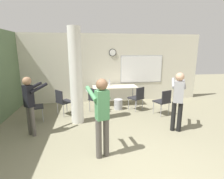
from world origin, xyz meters
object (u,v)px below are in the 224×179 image
object	(u,v)px
bottle_on_table	(109,83)
chair_near_pillar	(63,100)
chair_by_left_wall	(33,105)
person_playing_front	(102,112)
person_playing_side	(178,97)
chair_mid_room	(163,100)
chair_table_left	(95,98)
person_watching_back	(30,102)
chair_table_right	(137,97)
folding_table	(115,88)

from	to	relation	value
bottle_on_table	chair_near_pillar	xyz separation A→B (m)	(-1.71, -1.03, -0.34)
chair_by_left_wall	person_playing_front	xyz separation A→B (m)	(1.93, -2.12, 0.45)
bottle_on_table	person_playing_front	distance (m)	3.62
person_playing_side	chair_mid_room	bearing A→B (deg)	83.40
bottle_on_table	chair_by_left_wall	xyz separation A→B (m)	(-2.55, -1.44, -0.34)
chair_table_left	person_playing_side	bearing A→B (deg)	-40.46
person_watching_back	chair_table_left	bearing A→B (deg)	41.18
bottle_on_table	chair_mid_room	xyz separation A→B (m)	(1.61, -1.52, -0.34)
chair_by_left_wall	chair_mid_room	size ratio (longest dim) A/B	1.00
chair_mid_room	chair_near_pillar	world-z (taller)	same
chair_mid_room	person_playing_front	world-z (taller)	person_playing_front
chair_table_right	person_playing_side	size ratio (longest dim) A/B	0.54
folding_table	person_watching_back	world-z (taller)	person_watching_back
bottle_on_table	chair_by_left_wall	distance (m)	2.95
folding_table	chair_near_pillar	bearing A→B (deg)	-154.17
person_playing_front	chair_table_right	bearing A→B (deg)	60.16
chair_table_left	person_playing_front	bearing A→B (deg)	-90.05
chair_table_right	chair_mid_room	bearing A→B (deg)	-38.56
chair_table_right	chair_near_pillar	bearing A→B (deg)	-177.88
person_watching_back	chair_mid_room	bearing A→B (deg)	12.28
person_watching_back	person_playing_side	distance (m)	3.81
person_playing_side	person_playing_front	xyz separation A→B (m)	(-2.10, -0.89, 0.02)
chair_mid_room	chair_near_pillar	xyz separation A→B (m)	(-3.32, 0.48, 0.00)
folding_table	person_playing_front	world-z (taller)	person_playing_front
chair_mid_room	chair_by_left_wall	bearing A→B (deg)	179.00
chair_mid_room	chair_near_pillar	size ratio (longest dim) A/B	1.00
chair_table_left	chair_near_pillar	world-z (taller)	same
chair_table_left	chair_table_right	world-z (taller)	same
bottle_on_table	chair_near_pillar	size ratio (longest dim) A/B	0.32
chair_table_right	chair_by_left_wall	bearing A→B (deg)	-171.62
chair_mid_room	chair_table_left	size ratio (longest dim) A/B	1.00
person_playing_side	person_playing_front	distance (m)	2.28
chair_mid_room	person_playing_side	xyz separation A→B (m)	(-0.13, -1.15, 0.43)
folding_table	chair_mid_room	distance (m)	2.00
chair_mid_room	chair_table_right	world-z (taller)	same
chair_mid_room	chair_table_right	bearing A→B (deg)	141.44
chair_table_left	chair_table_right	bearing A→B (deg)	-2.06
person_watching_back	person_playing_side	world-z (taller)	person_playing_side
folding_table	person_playing_side	bearing A→B (deg)	-63.51
chair_by_left_wall	chair_table_left	distance (m)	2.01
person_playing_side	chair_near_pillar	bearing A→B (deg)	152.81
folding_table	chair_table_right	distance (m)	1.09
bottle_on_table	person_playing_front	world-z (taller)	person_playing_front
chair_table_left	chair_near_pillar	xyz separation A→B (m)	(-1.09, -0.15, 0.00)
chair_by_left_wall	chair_table_left	size ratio (longest dim) A/B	1.00
person_watching_back	chair_by_left_wall	bearing A→B (deg)	103.75
chair_mid_room	person_watching_back	world-z (taller)	person_watching_back
chair_by_left_wall	person_watching_back	bearing A→B (deg)	-76.25
chair_by_left_wall	person_watching_back	xyz separation A→B (m)	(0.23, -0.93, 0.39)
bottle_on_table	chair_mid_room	distance (m)	2.24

